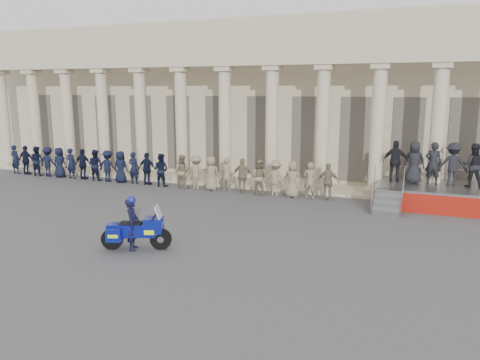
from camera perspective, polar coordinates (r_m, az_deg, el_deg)
The scene contains 6 objects.
ground at distance 17.85m, azimuth -8.14°, elevation -5.87°, with size 90.00×90.00×0.00m, color #404043.
building at distance 30.76m, azimuth 5.44°, elevation 9.86°, with size 40.00×12.50×9.00m.
officer_rank at distance 25.74m, azimuth -10.87°, elevation 1.32°, with size 20.13×0.67×1.77m.
reviewing_stand at distance 22.46m, azimuth 22.57°, elevation 1.03°, with size 4.65×4.36×2.85m.
motorcycle at distance 15.64m, azimuth -12.48°, elevation -6.04°, with size 2.20×1.32×1.48m.
rider at distance 15.60m, azimuth -12.98°, elevation -5.13°, with size 0.61×0.73×1.80m.
Camera 1 is at (8.52, -14.81, 5.19)m, focal length 35.00 mm.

